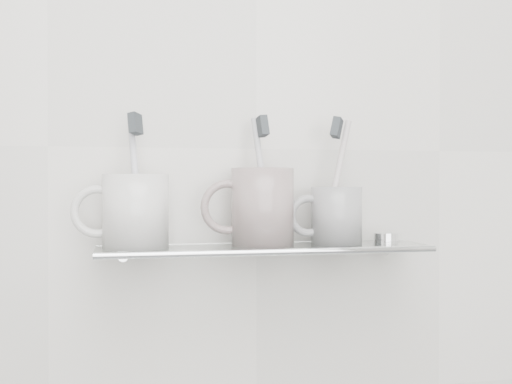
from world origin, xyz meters
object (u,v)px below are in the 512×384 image
object	(u,v)px
mug_center	(262,207)
mug_right	(337,215)
mug_left	(136,211)
shelf_glass	(265,248)

from	to	relation	value
mug_center	mug_right	xyz separation A→B (m)	(0.12, 0.00, -0.01)
mug_left	mug_center	distance (m)	0.19
mug_right	shelf_glass	bearing A→B (deg)	-171.10
shelf_glass	mug_left	distance (m)	0.20
mug_center	mug_right	bearing A→B (deg)	-17.47
mug_right	mug_center	bearing A→B (deg)	-173.58
shelf_glass	mug_right	size ratio (longest dim) A/B	5.62
shelf_glass	mug_center	distance (m)	0.06
mug_left	mug_center	bearing A→B (deg)	-16.24
shelf_glass	mug_center	world-z (taller)	mug_center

